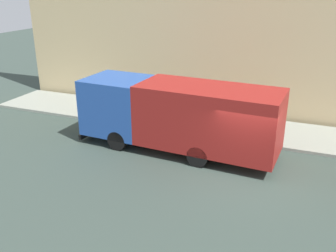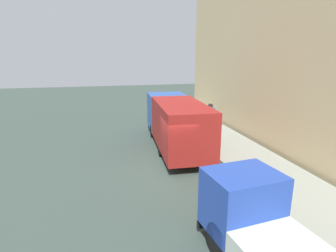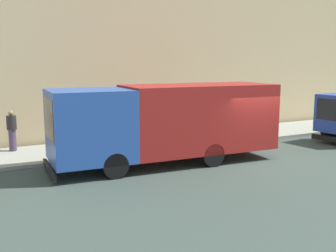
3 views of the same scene
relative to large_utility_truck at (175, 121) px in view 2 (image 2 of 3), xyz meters
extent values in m
plane|color=#34423B|center=(-1.36, -3.23, -1.66)|extent=(80.00, 80.00, 0.00)
cube|color=gray|center=(3.35, -3.23, -1.59)|extent=(3.44, 30.00, 0.13)
cube|color=tan|center=(5.57, -3.23, 3.94)|extent=(0.50, 30.00, 11.21)
cube|color=#244DA4|center=(0.16, 2.88, 0.00)|extent=(2.64, 2.85, 2.45)
cube|color=black|center=(0.23, 4.22, 0.29)|extent=(2.09, 0.17, 1.37)
cube|color=maroon|center=(-0.07, -1.36, 0.03)|extent=(2.80, 5.91, 2.52)
cube|color=black|center=(0.23, 4.30, -1.42)|extent=(2.40, 0.25, 0.24)
cylinder|color=black|center=(-0.97, 2.40, -1.23)|extent=(0.35, 0.88, 0.86)
cylinder|color=black|center=(1.22, 2.28, -1.23)|extent=(0.35, 0.88, 0.86)
cylinder|color=black|center=(-1.17, -1.30, -1.23)|extent=(0.35, 0.88, 0.86)
cylinder|color=black|center=(1.02, -1.42, -1.23)|extent=(0.35, 0.88, 0.86)
cube|color=#2240A4|center=(-0.48, -9.04, -0.24)|extent=(2.17, 1.81, 1.77)
cube|color=black|center=(-0.57, -8.27, -0.03)|extent=(1.69, 0.24, 0.99)
cube|color=black|center=(-0.58, -8.19, -1.36)|extent=(1.93, 0.33, 0.24)
cylinder|color=black|center=(-1.30, -9.45, -1.12)|extent=(0.41, 1.10, 1.07)
cylinder|color=black|center=(0.40, -9.27, -1.12)|extent=(0.41, 1.10, 1.07)
cylinder|color=#47374A|center=(2.35, 2.77, -1.09)|extent=(0.36, 0.36, 0.88)
cylinder|color=#2E2227|center=(2.35, 2.77, -0.32)|extent=(0.48, 0.48, 0.66)
sphere|color=brown|center=(2.35, 2.77, 0.12)|extent=(0.23, 0.23, 0.23)
cylinder|color=#4A3852|center=(4.35, 4.99, -1.07)|extent=(0.37, 0.37, 0.90)
cylinder|color=#262324|center=(4.35, 4.99, -0.33)|extent=(0.49, 0.49, 0.58)
sphere|color=olive|center=(4.35, 4.99, 0.06)|extent=(0.21, 0.21, 0.21)
cone|color=orange|center=(2.12, 3.58, -1.25)|extent=(0.39, 0.39, 0.56)
cylinder|color=#4C5156|center=(2.10, -0.55, -0.34)|extent=(0.08, 0.08, 2.37)
cube|color=blue|center=(2.10, -0.53, 0.59)|extent=(0.44, 0.03, 0.36)
camera|label=1|loc=(-13.91, -5.14, 5.21)|focal=39.96mm
camera|label=2|loc=(-4.20, -15.25, 3.80)|focal=28.70mm
camera|label=3|loc=(-12.96, 6.66, 2.13)|focal=42.20mm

